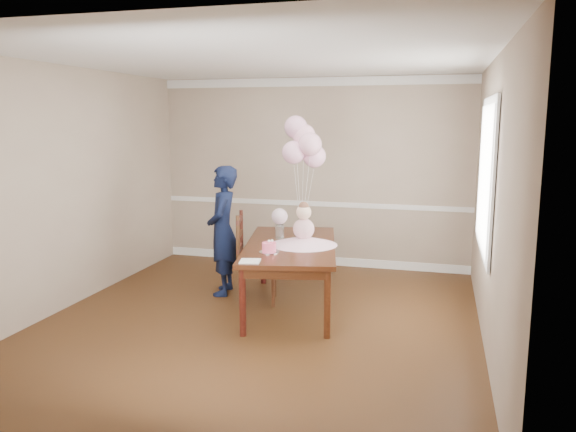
{
  "coord_description": "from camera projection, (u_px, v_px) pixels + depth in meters",
  "views": [
    {
      "loc": [
        1.78,
        -5.39,
        2.11
      ],
      "look_at": [
        0.17,
        0.54,
        1.05
      ],
      "focal_mm": 35.0,
      "sensor_mm": 36.0,
      "label": 1
    }
  ],
  "objects": [
    {
      "name": "ceiling",
      "position": [
        257.0,
        58.0,
        5.48
      ],
      "size": [
        4.5,
        5.0,
        0.02
      ],
      "primitive_type": "cube",
      "color": "silver",
      "rests_on": "wall_back"
    },
    {
      "name": "table_leg_fr",
      "position": [
        327.0,
        304.0,
        5.43
      ],
      "size": [
        0.08,
        0.08,
        0.69
      ],
      "primitive_type": "cylinder",
      "rotation": [
        0.0,
        0.0,
        0.2
      ],
      "color": "black",
      "rests_on": "floor"
    },
    {
      "name": "chair_slat_top",
      "position": [
        239.0,
        220.0,
        6.43
      ],
      "size": [
        0.13,
        0.41,
        0.05
      ],
      "primitive_type": "cube",
      "rotation": [
        0.0,
        0.0,
        0.24
      ],
      "color": "#35130E",
      "rests_on": "dining_chair_seat"
    },
    {
      "name": "dining_table_top",
      "position": [
        291.0,
        246.0,
        6.29
      ],
      "size": [
        1.35,
        2.13,
        0.05
      ],
      "primitive_type": "cube",
      "rotation": [
        0.0,
        0.0,
        0.2
      ],
      "color": "black",
      "rests_on": "table_leg_fl"
    },
    {
      "name": "wall_back",
      "position": [
        312.0,
        173.0,
        8.09
      ],
      "size": [
        4.5,
        0.02,
        2.7
      ],
      "primitive_type": "cube",
      "color": "gray",
      "rests_on": "floor"
    },
    {
      "name": "balloon_ribbon_c",
      "position": [
        303.0,
        191.0,
        6.77
      ],
      "size": [
        0.0,
        0.1,
        1.02
      ],
      "primitive_type": "cylinder",
      "rotation": [
        -0.09,
        0.02,
        0.2
      ],
      "color": "silver",
      "rests_on": "balloon_weight"
    },
    {
      "name": "wall_front",
      "position": [
        127.0,
        249.0,
        3.34
      ],
      "size": [
        4.5,
        0.02,
        2.7
      ],
      "primitive_type": "cube",
      "color": "gray",
      "rests_on": "floor"
    },
    {
      "name": "chair_leg_br",
      "position": [
        275.0,
        279.0,
        6.73
      ],
      "size": [
        0.05,
        0.05,
        0.44
      ],
      "primitive_type": "cylinder",
      "rotation": [
        0.0,
        0.0,
        0.24
      ],
      "color": "#331A0D",
      "rests_on": "floor"
    },
    {
      "name": "chair_leg_bl",
      "position": [
        244.0,
        278.0,
        6.74
      ],
      "size": [
        0.05,
        0.05,
        0.44
      ],
      "primitive_type": "cylinder",
      "rotation": [
        0.0,
        0.0,
        0.24
      ],
      "color": "#3A1310",
      "rests_on": "floor"
    },
    {
      "name": "chair_leg_fl",
      "position": [
        240.0,
        288.0,
        6.38
      ],
      "size": [
        0.05,
        0.05,
        0.44
      ],
      "primitive_type": "cylinder",
      "rotation": [
        0.0,
        0.0,
        0.24
      ],
      "color": "#3D1C10",
      "rests_on": "floor"
    },
    {
      "name": "roses_near",
      "position": [
        280.0,
        216.0,
        6.54
      ],
      "size": [
        0.19,
        0.19,
        0.19
      ],
      "primitive_type": "sphere",
      "color": "beige",
      "rests_on": "rose_vase_near"
    },
    {
      "name": "chair_back_post_r",
      "position": [
        241.0,
        234.0,
        6.65
      ],
      "size": [
        0.05,
        0.05,
        0.58
      ],
      "primitive_type": "cylinder",
      "rotation": [
        0.0,
        0.0,
        0.24
      ],
      "color": "#3A1610",
      "rests_on": "dining_chair_seat"
    },
    {
      "name": "window_frame",
      "position": [
        486.0,
        176.0,
        5.58
      ],
      "size": [
        0.02,
        1.66,
        1.56
      ],
      "primitive_type": "cube",
      "color": "silver",
      "rests_on": "wall_right"
    },
    {
      "name": "balloon_ribbon_e",
      "position": [
        308.0,
        201.0,
        6.77
      ],
      "size": [
        0.12,
        0.1,
        0.76
      ],
      "primitive_type": "cylinder",
      "rotation": [
        -0.09,
        0.17,
        0.2
      ],
      "color": "white",
      "rests_on": "balloon_weight"
    },
    {
      "name": "balloon_ribbon_b",
      "position": [
        306.0,
        196.0,
        6.7
      ],
      "size": [
        0.11,
        0.03,
        0.92
      ],
      "primitive_type": "cylinder",
      "rotation": [
        0.05,
        0.1,
        0.2
      ],
      "color": "white",
      "rests_on": "balloon_weight"
    },
    {
      "name": "window_blinds",
      "position": [
        485.0,
        176.0,
        5.58
      ],
      "size": [
        0.01,
        1.5,
        1.4
      ],
      "primitive_type": "cube",
      "color": "white",
      "rests_on": "wall_right"
    },
    {
      "name": "balloon_weight",
      "position": [
        301.0,
        233.0,
        6.81
      ],
      "size": [
        0.05,
        0.05,
        0.02
      ],
      "primitive_type": "cylinder",
      "rotation": [
        0.0,
        0.0,
        0.2
      ],
      "color": "silver",
      "rests_on": "dining_table_top"
    },
    {
      "name": "birthday_cake",
      "position": [
        269.0,
        247.0,
        5.85
      ],
      "size": [
        0.17,
        0.17,
        0.1
      ],
      "primitive_type": "cylinder",
      "rotation": [
        0.0,
        0.0,
        0.2
      ],
      "color": "#FF507A",
      "rests_on": "cake_platter"
    },
    {
      "name": "crown_molding",
      "position": [
        313.0,
        82.0,
        7.86
      ],
      "size": [
        4.5,
        0.02,
        0.12
      ],
      "primitive_type": "cube",
      "color": "silver",
      "rests_on": "wall_back"
    },
    {
      "name": "balloon_a",
      "position": [
        294.0,
        152.0,
        6.65
      ],
      "size": [
        0.28,
        0.28,
        0.28
      ],
      "primitive_type": "sphere",
      "color": "#FCB2D5",
      "rests_on": "balloon_ribbon_a"
    },
    {
      "name": "cake_flower_a",
      "position": [
        269.0,
        241.0,
        5.84
      ],
      "size": [
        0.03,
        0.03,
        0.03
      ],
      "primitive_type": "sphere",
      "color": "white",
      "rests_on": "birthday_cake"
    },
    {
      "name": "baby_torso",
      "position": [
        304.0,
        229.0,
        6.19
      ],
      "size": [
        0.24,
        0.24,
        0.24
      ],
      "primitive_type": "sphere",
      "color": "pink",
      "rests_on": "baby_skirt"
    },
    {
      "name": "wall_right",
      "position": [
        492.0,
        204.0,
        5.13
      ],
      "size": [
        0.02,
        5.0,
        2.7
      ],
      "primitive_type": "cube",
      "color": "gray",
      "rests_on": "floor"
    },
    {
      "name": "balloon_e",
      "position": [
        314.0,
        156.0,
        6.72
      ],
      "size": [
        0.28,
        0.28,
        0.28
      ],
      "primitive_type": "sphere",
      "color": "#FFB4D8",
      "rests_on": "balloon_ribbon_e"
    },
    {
      "name": "balloon_c",
      "position": [
        304.0,
        135.0,
        6.7
      ],
      "size": [
        0.28,
        0.28,
        0.28
      ],
      "primitive_type": "sphere",
      "color": "#FFB4CD",
      "rests_on": "balloon_ribbon_c"
    },
    {
      "name": "baby_head",
      "position": [
        304.0,
        212.0,
        6.16
      ],
      "size": [
        0.17,
        0.17,
        0.17
      ],
      "primitive_type": "sphere",
      "color": "beige",
      "rests_on": "baby_torso"
    },
    {
      "name": "cake_platter",
      "position": [
        269.0,
        252.0,
        5.86
      ],
      "size": [
        0.26,
        0.26,
        0.01
      ],
      "primitive_type": "cylinder",
      "rotation": [
        0.0,
        0.0,
        0.2
      ],
      "color": "silver",
      "rests_on": "dining_table_top"
    },
    {
      "name": "napkin",
      "position": [
        250.0,
        261.0,
        5.48
      ],
      "size": [
        0.23,
        0.23,
        0.01
      ],
      "primitive_type": "cube",
      "rotation": [
        0.0,
        0.0,
        0.2
      ],
      "color": "white",
      "rests_on": "dining_table_top"
    },
    {
      "name": "balloon_ribbon_d",
      "position": [
        299.0,
        187.0,
        6.77
      ],
      "size": [
        0.1,
        0.09,
        1.12
      ],
      "primitive_type": "cylinder",
      "rotation": [
        -0.09,
        -0.07,
        0.2
      ],
      "color": "white",
      "rests_on": "balloon_weight"
    },
    {
      "name": "table_leg_br",
      "position": [
        327.0,
        258.0,
        7.21
      ],
      "size": [
        0.08,
        0.08,
        0.69
      ],
      "primitive_type": "cylinder",
      "rotation": [
        0.0,
        0.0,
        0.2
      ],
      "color": "black",
      "rests_on": "floor"
    },
    {
      "name": "chair_back_post_l",
      "position": [
        238.0,
        241.0,
        6.28
      ],
      "size": [
        0.05,
        0.05,
        0.58
      ],
      "primitive_type": "cylinder",
      "rotation": [
        0.0,
        0.0,
        0.24
      ],
      "color": "#371E0F",
      "rests_on": "dining_chair_seat"
    },
    {
      "name": "baby_skirt",
      "position": [
        304.0,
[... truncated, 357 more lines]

